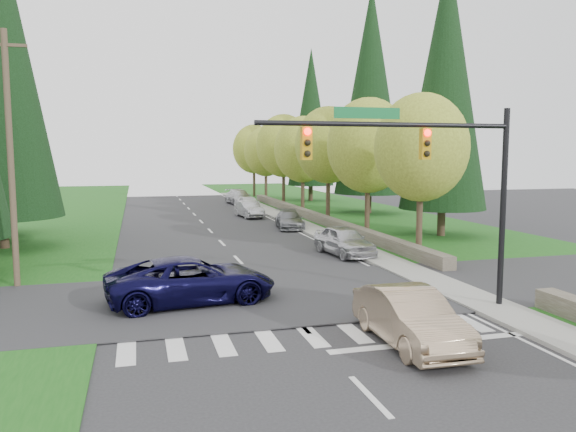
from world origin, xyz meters
name	(u,v)px	position (x,y,z in m)	size (l,w,h in m)	color
ground	(353,379)	(0.00, 0.00, 0.00)	(120.00, 120.00, 0.00)	#28282B
grass_east	(427,237)	(13.00, 20.00, 0.03)	(14.00, 110.00, 0.06)	#195115
cross_street	(273,296)	(0.00, 8.00, 0.00)	(120.00, 8.00, 0.10)	#28282B
sidewalk_east	(326,235)	(6.90, 22.00, 0.07)	(1.80, 80.00, 0.13)	gray
curb_east	(314,236)	(6.05, 22.00, 0.07)	(0.20, 80.00, 0.13)	gray
stone_wall_north	(314,217)	(8.60, 30.00, 0.35)	(0.70, 40.00, 0.70)	#4C4438
traffic_signal	(429,163)	(4.37, 4.50, 4.98)	(8.70, 0.37, 6.80)	black
utility_pole	(10,158)	(-9.50, 12.00, 5.14)	(1.60, 0.24, 10.00)	#473828
decid_tree_0	(421,148)	(9.20, 14.00, 5.60)	(4.80, 4.80, 8.37)	#38281C
decid_tree_1	(368,146)	(9.30, 21.00, 5.80)	(5.20, 5.20, 8.80)	#38281C
decid_tree_2	(328,145)	(9.10, 28.00, 5.93)	(5.00, 5.00, 8.82)	#38281C
decid_tree_3	(303,149)	(9.20, 35.00, 5.66)	(5.00, 5.00, 8.55)	#38281C
decid_tree_4	(284,146)	(9.30, 42.00, 6.06)	(5.40, 5.40, 9.18)	#38281C
decid_tree_5	(266,152)	(9.10, 49.00, 5.53)	(4.80, 4.80, 8.30)	#38281C
decid_tree_6	(254,149)	(9.20, 56.00, 5.86)	(5.20, 5.20, 8.86)	#38281C
conifer_e_a	(445,81)	(14.00, 20.00, 9.79)	(5.44, 5.44, 17.80)	#38281C
conifer_e_b	(370,90)	(15.00, 34.00, 10.79)	(6.12, 6.12, 19.80)	#38281C
conifer_e_c	(311,117)	(14.00, 48.00, 9.29)	(5.10, 5.10, 16.80)	#38281C
sedan_champagne	(410,317)	(2.41, 1.84, 0.78)	(1.64, 4.71, 1.55)	tan
suv_navy	(191,280)	(-3.02, 7.84, 0.83)	(2.75, 5.96, 1.66)	black
parked_car_a	(344,241)	(5.60, 15.34, 0.77)	(1.82, 4.51, 1.54)	#B8B8BD
parked_car_b	(290,220)	(5.60, 26.21, 0.63)	(1.77, 4.36, 1.27)	slate
parked_car_c	(249,209)	(4.20, 33.86, 0.68)	(1.45, 4.15, 1.37)	#ADACB1
parked_car_d	(249,204)	(5.02, 38.20, 0.73)	(1.73, 4.29, 1.46)	silver
parked_car_e	(239,197)	(5.60, 46.35, 0.76)	(2.12, 5.22, 1.51)	silver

